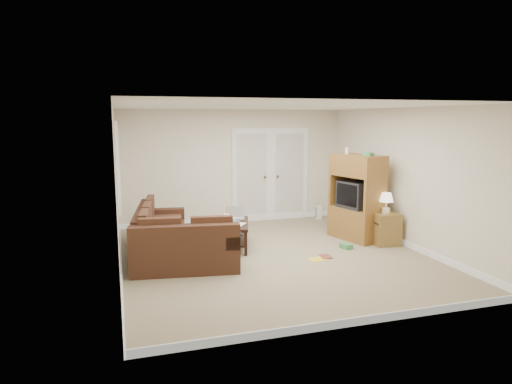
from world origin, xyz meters
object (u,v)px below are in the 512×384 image
object	(u,v)px
tv_armoire	(357,197)
coffee_table	(233,233)
side_cabinet	(385,226)
sectional_sofa	(171,241)

from	to	relation	value
tv_armoire	coffee_table	bearing A→B (deg)	161.74
coffee_table	side_cabinet	distance (m)	2.81
side_cabinet	sectional_sofa	bearing A→B (deg)	-178.58
sectional_sofa	tv_armoire	bearing A→B (deg)	11.83
sectional_sofa	tv_armoire	world-z (taller)	tv_armoire
sectional_sofa	tv_armoire	size ratio (longest dim) A/B	1.53
tv_armoire	side_cabinet	distance (m)	0.77
sectional_sofa	side_cabinet	size ratio (longest dim) A/B	2.77
sectional_sofa	side_cabinet	xyz separation A→B (m)	(3.89, -0.27, 0.05)
sectional_sofa	coffee_table	world-z (taller)	coffee_table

